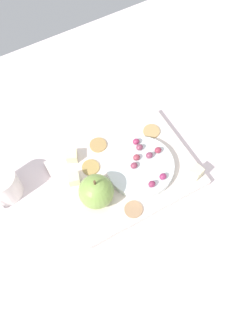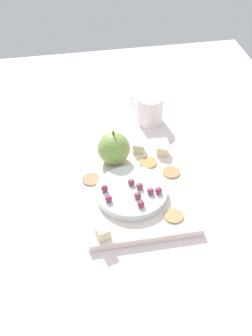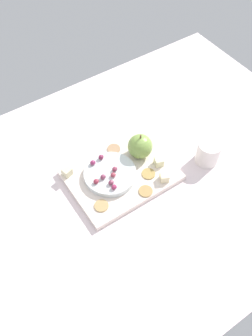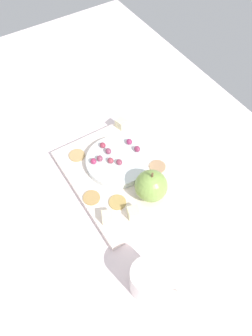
{
  "view_description": "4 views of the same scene",
  "coord_description": "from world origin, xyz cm",
  "px_view_note": "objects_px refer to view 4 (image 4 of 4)",
  "views": [
    {
      "loc": [
        23.29,
        38.03,
        83.2
      ],
      "look_at": [
        3.82,
        3.77,
        9.77
      ],
      "focal_mm": 39.29,
      "sensor_mm": 36.0,
      "label": 1
    },
    {
      "loc": [
        -68.43,
        17.55,
        76.22
      ],
      "look_at": [
        4.39,
        4.26,
        10.54
      ],
      "focal_mm": 47.18,
      "sensor_mm": 36.0,
      "label": 2
    },
    {
      "loc": [
        -32.0,
        -52.54,
        96.87
      ],
      "look_at": [
        4.83,
        2.33,
        8.18
      ],
      "focal_mm": 38.88,
      "sensor_mm": 36.0,
      "label": 3
    },
    {
      "loc": [
        45.57,
        -22.16,
        76.64
      ],
      "look_at": [
        4.36,
        3.89,
        9.12
      ],
      "focal_mm": 35.93,
      "sensor_mm": 36.0,
      "label": 4
    }
  ],
  "objects_px": {
    "platter": "(121,176)",
    "cracker_0": "(158,167)",
    "grape_3": "(103,145)",
    "cracker_1": "(117,202)",
    "grape_2": "(101,158)",
    "cracker_3": "(92,198)",
    "grape_5": "(129,142)",
    "grape_4": "(111,161)",
    "cracker_2": "(77,155)",
    "apple_whole": "(151,186)",
    "grape_6": "(137,149)",
    "cheese_cube_1": "(121,123)",
    "grape_0": "(119,162)",
    "cup": "(148,280)",
    "grape_7": "(93,161)",
    "serving_dish": "(117,161)",
    "cheese_cube_0": "(133,213)",
    "cheese_cube_2": "(108,217)",
    "grape_1": "(108,151)"
  },
  "relations": [
    {
      "from": "cheese_cube_1",
      "to": "grape_3",
      "type": "distance_m",
      "value": 0.1
    },
    {
      "from": "cheese_cube_2",
      "to": "serving_dish",
      "type": "bearing_deg",
      "value": 141.51
    },
    {
      "from": "platter",
      "to": "grape_3",
      "type": "bearing_deg",
      "value": -179.7
    },
    {
      "from": "grape_4",
      "to": "cracker_2",
      "type": "bearing_deg",
      "value": -143.83
    },
    {
      "from": "grape_3",
      "to": "grape_4",
      "type": "distance_m",
      "value": 0.06
    },
    {
      "from": "apple_whole",
      "to": "cracker_2",
      "type": "relative_size",
      "value": 1.88
    },
    {
      "from": "grape_0",
      "to": "grape_5",
      "type": "distance_m",
      "value": 0.07
    },
    {
      "from": "serving_dish",
      "to": "grape_3",
      "type": "bearing_deg",
      "value": -169.27
    },
    {
      "from": "grape_0",
      "to": "grape_4",
      "type": "height_order",
      "value": "same"
    },
    {
      "from": "grape_0",
      "to": "cup",
      "type": "distance_m",
      "value": 0.3
    },
    {
      "from": "grape_4",
      "to": "grape_5",
      "type": "relative_size",
      "value": 1.0
    },
    {
      "from": "cracker_1",
      "to": "grape_2",
      "type": "bearing_deg",
      "value": 167.94
    },
    {
      "from": "cracker_1",
      "to": "grape_4",
      "type": "distance_m",
      "value": 0.11
    },
    {
      "from": "platter",
      "to": "grape_7",
      "type": "distance_m",
      "value": 0.08
    },
    {
      "from": "cracker_0",
      "to": "cracker_2",
      "type": "xyz_separation_m",
      "value": [
        -0.14,
        -0.16,
        0.0
      ]
    },
    {
      "from": "platter",
      "to": "grape_4",
      "type": "xyz_separation_m",
      "value": [
        -0.03,
        -0.01,
        0.04
      ]
    },
    {
      "from": "cheese_cube_0",
      "to": "grape_0",
      "type": "xyz_separation_m",
      "value": [
        -0.13,
        0.04,
        0.01
      ]
    },
    {
      "from": "grape_2",
      "to": "grape_3",
      "type": "relative_size",
      "value": 1.0
    },
    {
      "from": "apple_whole",
      "to": "cracker_3",
      "type": "bearing_deg",
      "value": -118.2
    },
    {
      "from": "grape_2",
      "to": "grape_7",
      "type": "xyz_separation_m",
      "value": [
        -0.0,
        -0.02,
        -0.0
      ]
    },
    {
      "from": "cracker_3",
      "to": "cup",
      "type": "bearing_deg",
      "value": -0.07
    },
    {
      "from": "cheese_cube_0",
      "to": "grape_5",
      "type": "height_order",
      "value": "grape_5"
    },
    {
      "from": "platter",
      "to": "cracker_0",
      "type": "xyz_separation_m",
      "value": [
        0.03,
        0.09,
        0.01
      ]
    },
    {
      "from": "cheese_cube_2",
      "to": "grape_6",
      "type": "bearing_deg",
      "value": 127.23
    },
    {
      "from": "grape_0",
      "to": "grape_5",
      "type": "height_order",
      "value": "grape_5"
    },
    {
      "from": "grape_0",
      "to": "cracker_3",
      "type": "bearing_deg",
      "value": -68.67
    },
    {
      "from": "cracker_0",
      "to": "grape_5",
      "type": "height_order",
      "value": "grape_5"
    },
    {
      "from": "cracker_1",
      "to": "grape_2",
      "type": "distance_m",
      "value": 0.13
    },
    {
      "from": "serving_dish",
      "to": "grape_3",
      "type": "distance_m",
      "value": 0.06
    },
    {
      "from": "cheese_cube_2",
      "to": "grape_7",
      "type": "relative_size",
      "value": 1.53
    },
    {
      "from": "grape_4",
      "to": "grape_7",
      "type": "height_order",
      "value": "same"
    },
    {
      "from": "apple_whole",
      "to": "cracker_2",
      "type": "bearing_deg",
      "value": -154.71
    },
    {
      "from": "cheese_cube_0",
      "to": "cracker_2",
      "type": "height_order",
      "value": "cheese_cube_0"
    },
    {
      "from": "platter",
      "to": "cracker_0",
      "type": "distance_m",
      "value": 0.1
    },
    {
      "from": "grape_7",
      "to": "serving_dish",
      "type": "bearing_deg",
      "value": 70.53
    },
    {
      "from": "grape_6",
      "to": "cheese_cube_1",
      "type": "bearing_deg",
      "value": 169.98
    },
    {
      "from": "grape_6",
      "to": "grape_5",
      "type": "bearing_deg",
      "value": -172.93
    },
    {
      "from": "apple_whole",
      "to": "cheese_cube_1",
      "type": "height_order",
      "value": "apple_whole"
    },
    {
      "from": "cracker_1",
      "to": "cracker_3",
      "type": "xyz_separation_m",
      "value": [
        -0.04,
        -0.05,
        0.0
      ]
    },
    {
      "from": "cheese_cube_0",
      "to": "cheese_cube_1",
      "type": "xyz_separation_m",
      "value": [
        -0.26,
        0.13,
        0.0
      ]
    },
    {
      "from": "grape_2",
      "to": "grape_6",
      "type": "height_order",
      "value": "grape_6"
    },
    {
      "from": "cracker_2",
      "to": "grape_2",
      "type": "distance_m",
      "value": 0.08
    },
    {
      "from": "serving_dish",
      "to": "cracker_2",
      "type": "distance_m",
      "value": 0.11
    },
    {
      "from": "grape_7",
      "to": "cracker_1",
      "type": "bearing_deg",
      "value": -1.88
    },
    {
      "from": "platter",
      "to": "grape_5",
      "type": "distance_m",
      "value": 0.1
    },
    {
      "from": "apple_whole",
      "to": "cracker_1",
      "type": "distance_m",
      "value": 0.09
    },
    {
      "from": "grape_1",
      "to": "cracker_3",
      "type": "bearing_deg",
      "value": -49.13
    },
    {
      "from": "grape_4",
      "to": "grape_2",
      "type": "bearing_deg",
      "value": -143.03
    },
    {
      "from": "apple_whole",
      "to": "cheese_cube_0",
      "type": "height_order",
      "value": "apple_whole"
    },
    {
      "from": "cracker_0",
      "to": "cracker_1",
      "type": "distance_m",
      "value": 0.15
    }
  ]
}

